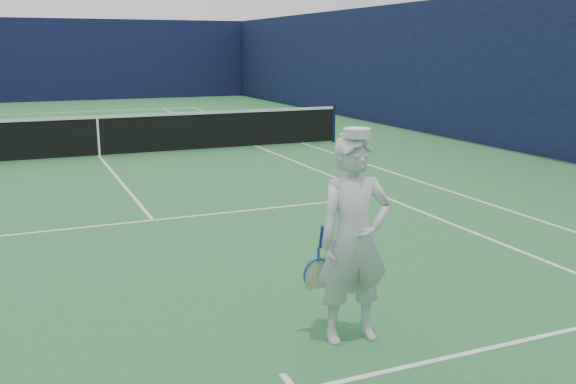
# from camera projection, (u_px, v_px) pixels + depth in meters

# --- Properties ---
(ground) EXTENTS (80.00, 80.00, 0.00)m
(ground) POSITION_uv_depth(u_px,v_px,m) (100.00, 157.00, 15.63)
(ground) COLOR #296D37
(ground) RESTS_ON ground
(court_markings) EXTENTS (11.03, 23.83, 0.01)m
(court_markings) POSITION_uv_depth(u_px,v_px,m) (100.00, 157.00, 15.63)
(court_markings) COLOR white
(court_markings) RESTS_ON ground
(windscreen_fence) EXTENTS (20.12, 36.12, 4.00)m
(windscreen_fence) POSITION_uv_depth(u_px,v_px,m) (94.00, 74.00, 15.19)
(windscreen_fence) COLOR #0E1133
(windscreen_fence) RESTS_ON ground
(tennis_net) EXTENTS (12.88, 0.09, 1.07)m
(tennis_net) POSITION_uv_depth(u_px,v_px,m) (98.00, 134.00, 15.51)
(tennis_net) COLOR #141E4C
(tennis_net) RESTS_ON ground
(tennis_player) EXTENTS (0.77, 0.55, 1.94)m
(tennis_player) POSITION_uv_depth(u_px,v_px,m) (354.00, 239.00, 5.69)
(tennis_player) COLOR silver
(tennis_player) RESTS_ON ground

